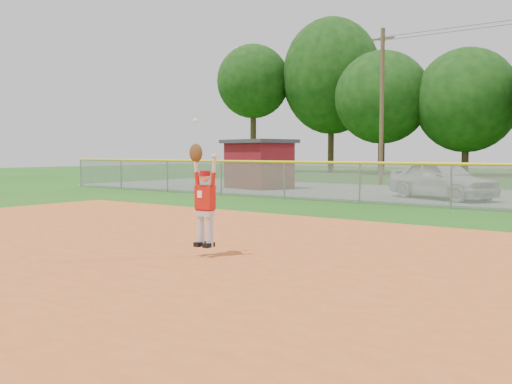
% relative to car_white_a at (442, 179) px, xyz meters
% --- Properties ---
extents(ground, '(120.00, 120.00, 0.00)m').
position_rel_car_white_a_xyz_m(ground, '(1.51, -13.52, -0.81)').
color(ground, '#1D4F12').
rests_on(ground, ground).
extents(clay_infield, '(24.00, 16.00, 0.04)m').
position_rel_car_white_a_xyz_m(clay_infield, '(1.51, -16.52, -0.79)').
color(clay_infield, '#BA5321').
rests_on(clay_infield, ground).
extents(parking_strip, '(44.00, 10.00, 0.03)m').
position_rel_car_white_a_xyz_m(parking_strip, '(1.51, 2.48, -0.79)').
color(parking_strip, slate).
rests_on(parking_strip, ground).
extents(car_white_a, '(4.91, 3.48, 1.55)m').
position_rel_car_white_a_xyz_m(car_white_a, '(0.00, 0.00, 0.00)').
color(car_white_a, silver).
rests_on(car_white_a, parking_strip).
extents(utility_shed, '(3.90, 3.34, 2.54)m').
position_rel_car_white_a_xyz_m(utility_shed, '(-9.90, 1.13, 0.49)').
color(utility_shed, '#600D12').
rests_on(utility_shed, ground).
extents(outfield_fence, '(40.06, 0.10, 1.55)m').
position_rel_car_white_a_xyz_m(outfield_fence, '(1.51, -3.52, 0.08)').
color(outfield_fence, gray).
rests_on(outfield_fence, ground).
extents(ballplayer, '(0.60, 0.27, 2.27)m').
position_rel_car_white_a_xyz_m(ballplayer, '(0.87, -14.98, 0.31)').
color(ballplayer, silver).
rests_on(ballplayer, ground).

